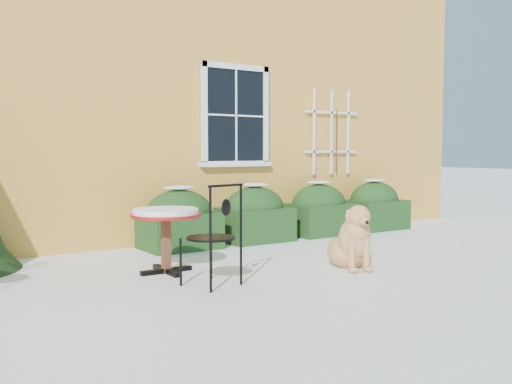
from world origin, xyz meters
TOP-DOWN VIEW (x-y plane):
  - ground at (0.00, 0.00)m, footprint 80.00×80.00m
  - house at (0.00, 7.00)m, footprint 12.40×8.40m
  - hedge_row at (1.65, 2.55)m, footprint 4.95×0.80m
  - bistro_table at (-1.16, 1.13)m, footprint 0.80×0.80m
  - patio_chair_near at (-1.01, 0.26)m, footprint 0.59×0.58m
  - dog at (0.80, 0.13)m, footprint 0.65×0.85m

SIDE VIEW (x-z plane):
  - ground at x=0.00m, z-range 0.00..0.00m
  - dog at x=0.80m, z-range -0.08..0.72m
  - hedge_row at x=1.65m, z-range -0.05..0.86m
  - patio_chair_near at x=-1.01m, z-range 0.00..1.07m
  - bistro_table at x=-1.16m, z-range 0.25..0.99m
  - house at x=0.00m, z-range 0.02..6.42m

